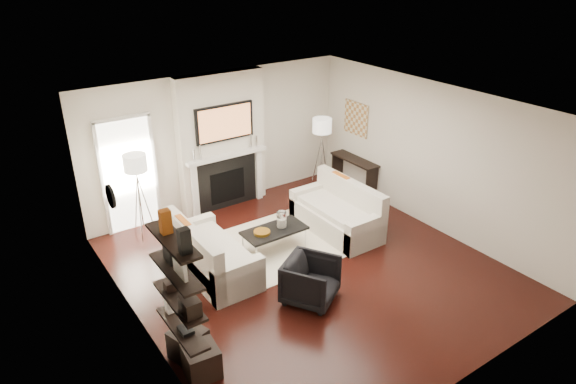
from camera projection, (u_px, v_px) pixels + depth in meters
room_envelope at (310, 194)px, 7.86m from camera, size 6.00×6.00×6.00m
chimney_breast at (222, 142)px, 10.00m from camera, size 1.80×0.25×2.70m
fireplace_surround at (227, 183)px, 10.25m from camera, size 1.30×0.02×1.04m
firebox at (228, 186)px, 10.28m from camera, size 0.75×0.02×0.65m
mantel_pilaster_l at (195, 191)px, 9.84m from camera, size 0.12×0.08×1.10m
mantel_pilaster_r at (259, 174)px, 10.58m from camera, size 0.12×0.08×1.10m
mantel_shelf at (227, 156)px, 9.96m from camera, size 1.70×0.18×0.07m
tv_body at (225, 123)px, 9.69m from camera, size 1.20×0.06×0.70m
tv_screen at (225, 123)px, 9.67m from camera, size 1.10×0.00×0.62m
candlestick_l_tall at (200, 152)px, 9.60m from camera, size 0.04×0.04×0.30m
candlestick_l_short at (194, 155)px, 9.55m from camera, size 0.04×0.04×0.24m
candlestick_r_tall at (251, 141)px, 10.17m from camera, size 0.04×0.04×0.30m
candlestick_r_short at (256, 141)px, 10.25m from camera, size 0.04×0.04×0.24m
hallway_panel at (129, 176)px, 9.25m from camera, size 0.90×0.02×2.10m
door_trim_l at (102, 182)px, 8.99m from camera, size 0.06×0.06×2.16m
door_trim_r at (155, 170)px, 9.48m from camera, size 0.06×0.06×2.16m
door_trim_top at (121, 118)px, 8.78m from camera, size 1.02×0.06×0.06m
rug at (279, 244)px, 9.10m from camera, size 2.60×2.00×0.01m
loveseat_left_base at (214, 261)px, 8.23m from camera, size 0.85×1.80×0.42m
loveseat_left_back at (193, 251)px, 7.92m from camera, size 0.18×1.80×0.80m
loveseat_left_arm_n at (239, 281)px, 7.59m from camera, size 0.85×0.18×0.60m
loveseat_left_arm_s at (192, 236)px, 8.80m from camera, size 0.85×0.18×0.60m
loveseat_left_cushion at (216, 246)px, 8.15m from camera, size 0.63×1.44×0.10m
pillow_left_orange at (184, 231)px, 8.06m from camera, size 0.10×0.42×0.42m
pillow_left_charcoal at (201, 248)px, 7.62m from camera, size 0.10×0.40×0.40m
loveseat_right_base at (336, 220)px, 9.48m from camera, size 0.85×1.80×0.42m
loveseat_right_back at (350, 200)px, 9.52m from camera, size 0.18×1.80×0.80m
loveseat_right_arm_n at (366, 234)px, 8.84m from camera, size 0.85×0.18×0.60m
loveseat_right_arm_s at (310, 200)px, 10.05m from camera, size 0.85×0.18×0.60m
loveseat_right_cushion at (334, 208)px, 9.34m from camera, size 0.63×1.44×0.10m
pillow_right_orange at (340, 185)px, 9.65m from camera, size 0.10×0.42×0.42m
pillow_right_charcoal at (362, 197)px, 9.21m from camera, size 0.10×0.40×0.40m
coffee_table at (274, 230)px, 8.75m from camera, size 1.10×0.55×0.04m
coffee_leg_nw at (256, 256)px, 8.42m from camera, size 0.02×0.02×0.38m
coffee_leg_ne at (305, 238)px, 8.94m from camera, size 0.02×0.02×0.38m
coffee_leg_sw at (243, 244)px, 8.75m from camera, size 0.02×0.02×0.38m
coffee_leg_se at (291, 228)px, 9.26m from camera, size 0.02×0.02×0.38m
hurricane_glass at (282, 220)px, 8.76m from camera, size 0.17×0.17×0.30m
hurricane_candle at (282, 223)px, 8.79m from camera, size 0.11×0.11×0.16m
copper_bowl at (262, 232)px, 8.61m from camera, size 0.28×0.28×0.05m
armchair at (311, 279)px, 7.52m from camera, size 0.97×0.96×0.74m
lamp_left_post at (141, 207)px, 9.10m from camera, size 0.02×0.02×1.20m
lamp_left_shade at (135, 163)px, 8.74m from camera, size 0.40×0.40×0.30m
lamp_left_leg_a at (147, 206)px, 9.16m from camera, size 0.25×0.02×1.23m
lamp_left_leg_b at (136, 206)px, 9.14m from camera, size 0.14×0.22×1.23m
lamp_left_leg_c at (140, 210)px, 9.00m from camera, size 0.14×0.22×1.23m
lamp_right_post at (321, 164)px, 10.96m from camera, size 0.02×0.02×1.20m
lamp_right_shade at (322, 126)px, 10.60m from camera, size 0.40×0.40×0.30m
lamp_right_leg_a at (325, 163)px, 11.02m from camera, size 0.25×0.02×1.23m
lamp_right_leg_b at (316, 163)px, 11.00m from camera, size 0.14×0.22×1.23m
lamp_right_leg_c at (322, 166)px, 10.86m from camera, size 0.14×0.22×1.23m
console_top at (355, 160)px, 10.81m from camera, size 0.35×1.20×0.04m
console_leg_n at (371, 185)px, 10.56m from camera, size 0.30×0.04×0.71m
console_leg_s at (337, 168)px, 11.38m from camera, size 0.30×0.04×0.71m
wall_art at (356, 119)px, 10.70m from camera, size 0.03×0.70×0.70m
shelf_bottom at (182, 328)px, 6.04m from camera, size 0.25×1.00×0.03m
shelf_lower at (179, 300)px, 5.87m from camera, size 0.25×1.00×0.04m
shelf_upper at (176, 271)px, 5.70m from camera, size 0.25×1.00×0.04m
shelf_top at (172, 240)px, 5.53m from camera, size 0.25×1.00×0.04m
decor_magfile_a at (184, 241)px, 5.21m from camera, size 0.12×0.10×0.28m
decor_magfile_b at (165, 222)px, 5.58m from camera, size 0.12×0.10×0.28m
decor_frame_a at (180, 267)px, 5.54m from camera, size 0.04×0.30×0.22m
decor_frame_b at (168, 255)px, 5.80m from camera, size 0.04×0.22×0.18m
decor_wine_rack at (190, 306)px, 5.59m from camera, size 0.18×0.25×0.20m
decor_box_small at (171, 286)px, 6.00m from camera, size 0.15×0.12×0.12m
decor_books at (186, 330)px, 5.95m from camera, size 0.14×0.20×0.05m
decor_box_tall at (170, 306)px, 6.25m from camera, size 0.10×0.10×0.18m
clock_rim at (111, 196)px, 6.97m from camera, size 0.04×0.34×0.34m
clock_face at (112, 196)px, 6.99m from camera, size 0.01×0.29×0.29m
ottoman_near at (188, 344)px, 6.52m from camera, size 0.50×0.50×0.40m
ottoman_far at (202, 361)px, 6.24m from camera, size 0.44×0.44×0.40m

